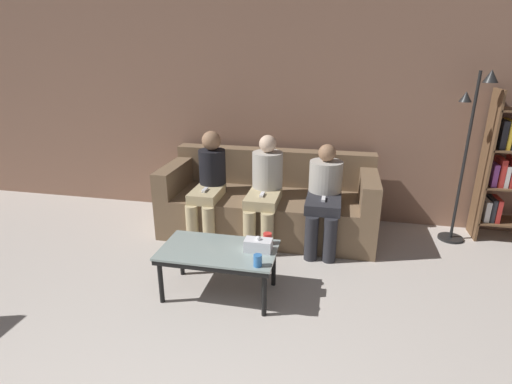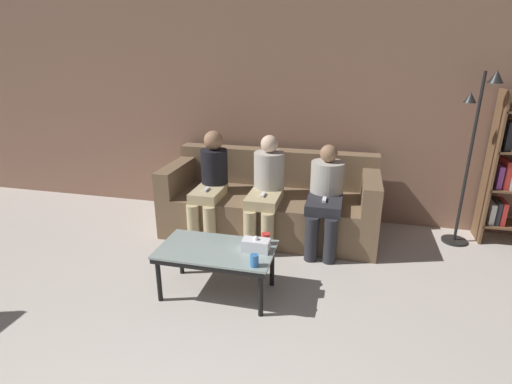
% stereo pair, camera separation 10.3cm
% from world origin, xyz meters
% --- Properties ---
extents(wall_back, '(12.00, 0.06, 2.60)m').
position_xyz_m(wall_back, '(0.00, 4.15, 1.30)').
color(wall_back, '#8C6651').
rests_on(wall_back, ground_plane).
extents(couch, '(2.31, 0.95, 0.87)m').
position_xyz_m(couch, '(0.00, 3.60, 0.32)').
color(couch, brown).
rests_on(couch, ground_plane).
extents(coffee_table, '(0.95, 0.54, 0.42)m').
position_xyz_m(coffee_table, '(-0.18, 2.25, 0.38)').
color(coffee_table, '#8C9E99').
rests_on(coffee_table, ground_plane).
extents(cup_near_left, '(0.07, 0.07, 0.10)m').
position_xyz_m(cup_near_left, '(0.20, 2.43, 0.47)').
color(cup_near_left, red).
rests_on(cup_near_left, coffee_table).
extents(cup_near_right, '(0.06, 0.06, 0.09)m').
position_xyz_m(cup_near_right, '(0.19, 2.05, 0.47)').
color(cup_near_right, '#3372BF').
rests_on(cup_near_right, coffee_table).
extents(tissue_box, '(0.22, 0.12, 0.13)m').
position_xyz_m(tissue_box, '(0.15, 2.29, 0.47)').
color(tissue_box, white).
rests_on(tissue_box, coffee_table).
extents(standing_lamp, '(0.31, 0.26, 1.78)m').
position_xyz_m(standing_lamp, '(2.02, 3.77, 1.10)').
color(standing_lamp, black).
rests_on(standing_lamp, ground_plane).
extents(seated_person_left_end, '(0.31, 0.67, 1.14)m').
position_xyz_m(seated_person_left_end, '(-0.62, 3.36, 0.61)').
color(seated_person_left_end, tan).
rests_on(seated_person_left_end, ground_plane).
extents(seated_person_mid_left, '(0.33, 0.71, 1.12)m').
position_xyz_m(seated_person_mid_left, '(0.00, 3.36, 0.60)').
color(seated_person_mid_left, tan).
rests_on(seated_person_mid_left, ground_plane).
extents(seated_person_mid_right, '(0.35, 0.72, 1.06)m').
position_xyz_m(seated_person_mid_right, '(0.62, 3.36, 0.58)').
color(seated_person_mid_right, '#28282D').
rests_on(seated_person_mid_right, ground_plane).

